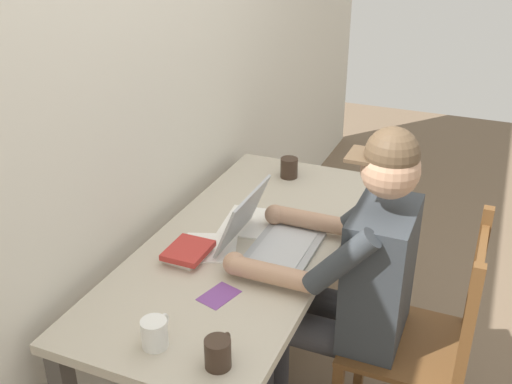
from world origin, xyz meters
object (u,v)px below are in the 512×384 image
object	(u,v)px
coffee_mug_white	(154,333)
landscape_photo_print	(219,295)
wooden_chair	(422,345)
coffee_mug_dark	(218,353)
seated_person	(348,274)
computer_mouse	(301,219)
book_stack_main	(188,252)
laptop	(268,236)
coffee_mug_spare	(289,168)
desk	(245,261)

from	to	relation	value
coffee_mug_white	landscape_photo_print	bearing A→B (deg)	-12.88
wooden_chair	coffee_mug_dark	bearing A→B (deg)	141.07
seated_person	computer_mouse	distance (m)	0.37
computer_mouse	coffee_mug_white	size ratio (longest dim) A/B	0.87
book_stack_main	landscape_photo_print	distance (m)	0.26
seated_person	computer_mouse	size ratio (longest dim) A/B	12.56
computer_mouse	book_stack_main	xyz separation A→B (m)	(-0.40, 0.29, 0.01)
laptop	coffee_mug_white	xyz separation A→B (m)	(-0.63, 0.10, -0.01)
wooden_chair	book_stack_main	xyz separation A→B (m)	(-0.15, 0.84, 0.27)
coffee_mug_dark	wooden_chair	bearing A→B (deg)	-38.93
computer_mouse	coffee_mug_spare	world-z (taller)	coffee_mug_spare
desk	landscape_photo_print	bearing A→B (deg)	-169.93
coffee_mug_white	coffee_mug_spare	size ratio (longest dim) A/B	0.98
wooden_chair	landscape_photo_print	xyz separation A→B (m)	(-0.32, 0.63, 0.25)
coffee_mug_dark	book_stack_main	bearing A→B (deg)	37.03
coffee_mug_dark	computer_mouse	bearing A→B (deg)	3.58
desk	seated_person	xyz separation A→B (m)	(-0.04, -0.42, 0.07)
wooden_chair	book_stack_main	world-z (taller)	wooden_chair
seated_person	coffee_mug_dark	bearing A→B (deg)	160.92
computer_mouse	landscape_photo_print	bearing A→B (deg)	171.19
wooden_chair	book_stack_main	bearing A→B (deg)	100.14
desk	coffee_mug_dark	size ratio (longest dim) A/B	13.93
coffee_mug_dark	landscape_photo_print	size ratio (longest dim) A/B	0.87
wooden_chair	coffee_mug_dark	size ratio (longest dim) A/B	8.41
desk	coffee_mug_white	bearing A→B (deg)	179.79
desk	landscape_photo_print	xyz separation A→B (m)	(-0.36, -0.06, 0.09)
coffee_mug_dark	book_stack_main	size ratio (longest dim) A/B	0.63
laptop	coffee_mug_spare	xyz separation A→B (m)	(0.63, 0.14, -0.01)
laptop	book_stack_main	xyz separation A→B (m)	(-0.17, 0.24, -0.03)
desk	computer_mouse	xyz separation A→B (m)	(0.21, -0.15, 0.11)
laptop	seated_person	bearing A→B (deg)	-94.22
book_stack_main	seated_person	bearing A→B (deg)	-74.94
computer_mouse	coffee_mug_white	distance (m)	0.87
computer_mouse	coffee_mug_white	bearing A→B (deg)	169.81
coffee_mug_spare	landscape_photo_print	size ratio (longest dim) A/B	0.91
seated_person	coffee_mug_white	bearing A→B (deg)	145.29
coffee_mug_dark	seated_person	bearing A→B (deg)	-19.08
book_stack_main	computer_mouse	bearing A→B (deg)	-35.95
coffee_mug_dark	coffee_mug_spare	size ratio (longest dim) A/B	0.96
coffee_mug_spare	wooden_chair	bearing A→B (deg)	-131.21
seated_person	computer_mouse	world-z (taller)	seated_person
coffee_mug_dark	coffee_mug_white	bearing A→B (deg)	88.70
coffee_mug_dark	book_stack_main	world-z (taller)	coffee_mug_dark
wooden_chair	coffee_mug_spare	size ratio (longest dim) A/B	8.05
coffee_mug_white	book_stack_main	distance (m)	0.47
laptop	coffee_mug_dark	size ratio (longest dim) A/B	2.92
laptop	coffee_mug_spare	size ratio (longest dim) A/B	2.79
laptop	coffee_mug_spare	world-z (taller)	laptop
wooden_chair	book_stack_main	size ratio (longest dim) A/B	5.33
desk	coffee_mug_dark	bearing A→B (deg)	-162.44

